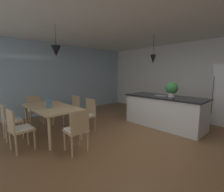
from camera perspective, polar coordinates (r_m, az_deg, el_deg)
name	(u,v)px	position (r m, az deg, el deg)	size (l,w,h in m)	color
ground_plane	(144,143)	(3.86, 11.44, -16.18)	(10.00, 8.40, 0.04)	brown
ceiling_slab	(148,14)	(3.73, 12.75, 26.74)	(10.00, 8.40, 0.12)	white
wall_back_kitchen	(199,79)	(6.48, 28.80, 5.23)	(10.00, 0.12, 2.70)	white
window_wall_left_glazing	(61,79)	(6.73, -17.81, 5.90)	(0.06, 8.40, 2.70)	#9EB7C6
dining_table	(51,109)	(4.27, -21.16, -4.41)	(1.75, 0.90, 0.75)	tan
chair_near_left	(10,120)	(4.47, -32.82, -7.24)	(0.41, 0.41, 0.87)	tan
chair_kitchen_end	(77,129)	(3.24, -12.49, -11.59)	(0.42, 0.42, 0.87)	tan
chair_near_right	(19,128)	(3.72, -30.52, -9.96)	(0.43, 0.43, 0.87)	tan
chair_far_left	(72,109)	(5.01, -14.05, -4.67)	(0.42, 0.42, 0.87)	tan
chair_far_right	(87,114)	(4.35, -8.95, -6.42)	(0.43, 0.43, 0.87)	tan
chair_window_end	(35,109)	(5.46, -25.96, -4.20)	(0.44, 0.44, 0.87)	tan
kitchen_island	(164,111)	(4.96, 18.24, -5.10)	(2.26, 0.93, 0.91)	silver
pendant_over_table	(56,51)	(4.14, -19.49, 15.03)	(0.23, 0.23, 0.74)	black
pendant_over_island_main	(153,59)	(5.08, 14.56, 12.78)	(0.17, 0.17, 0.83)	black
potted_plant_on_island	(172,89)	(4.77, 20.71, 2.54)	(0.34, 0.34, 0.43)	beige
vase_on_dining_table	(49,103)	(4.06, -21.70, -2.43)	(0.13, 0.13, 0.22)	slate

